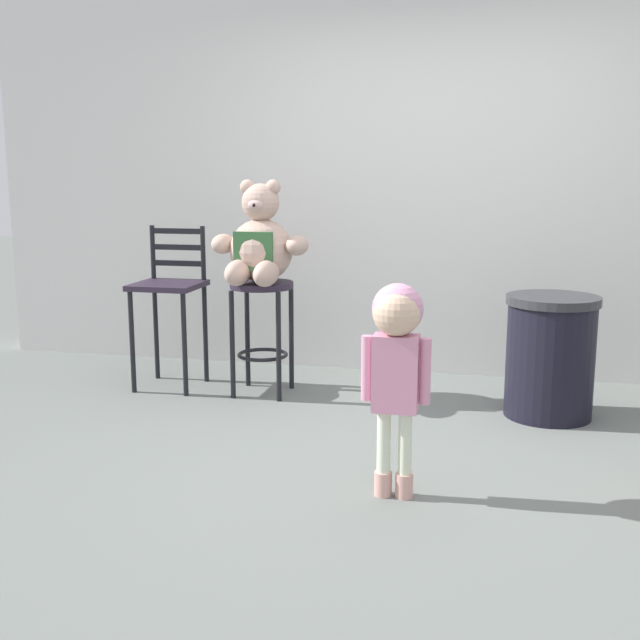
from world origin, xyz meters
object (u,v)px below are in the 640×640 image
Objects in this scene: bar_chair_empty at (170,293)px; bar_stool_with_teddy at (262,314)px; teddy_bear at (260,246)px; trash_bin at (550,356)px; child_walking at (396,344)px.

bar_stool_with_teddy is at bearing -3.42° from bar_chair_empty.
bar_chair_empty is (-0.64, 0.04, 0.10)m from bar_stool_with_teddy.
bar_stool_with_teddy is 1.14× the size of teddy_bear.
bar_stool_with_teddy is 0.65m from bar_chair_empty.
teddy_bear is 1.87m from trash_bin.
bar_chair_empty is at bearing 177.04° from trash_bin.
child_walking is 0.89× the size of bar_chair_empty.
bar_stool_with_teddy is 1.77m from child_walking.
child_walking reaches higher than bar_stool_with_teddy.
teddy_bear reaches higher than bar_chair_empty.
bar_chair_empty reaches higher than bar_stool_with_teddy.
trash_bin is at bearing -155.02° from child_walking.
child_walking is 1.56m from trash_bin.
trash_bin is (1.77, -0.05, -0.60)m from teddy_bear.
teddy_bear is 0.73m from bar_chair_empty.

